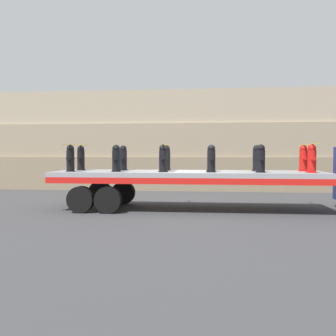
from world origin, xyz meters
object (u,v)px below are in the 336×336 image
at_px(fire_hydrant_black_near_2, 163,159).
at_px(fire_hydrant_red_near_5, 312,159).
at_px(flatbed_trailer, 171,178).
at_px(fire_hydrant_black_far_4, 257,158).
at_px(fire_hydrant_black_near_0, 70,158).
at_px(fire_hydrant_black_far_3, 211,158).
at_px(fire_hydrant_red_far_5, 303,158).
at_px(fire_hydrant_black_far_2, 167,158).
at_px(fire_hydrant_black_near_1, 116,159).
at_px(fire_hydrant_black_far_1, 123,158).
at_px(fire_hydrant_black_near_3, 211,159).
at_px(fire_hydrant_black_far_0, 81,158).
at_px(fire_hydrant_black_near_4, 261,159).

height_order(fire_hydrant_black_near_2, fire_hydrant_red_near_5, same).
xyz_separation_m(flatbed_trailer, fire_hydrant_black_far_4, (2.97, 0.53, 0.69)).
distance_m(fire_hydrant_black_near_0, fire_hydrant_black_far_3, 4.90).
bearing_deg(fire_hydrant_black_near_0, fire_hydrant_black_far_4, 9.45).
bearing_deg(fire_hydrant_red_far_5, flatbed_trailer, -173.37).
xyz_separation_m(fire_hydrant_black_far_3, fire_hydrant_black_far_4, (1.59, 0.00, 0.00)).
height_order(flatbed_trailer, fire_hydrant_black_far_2, fire_hydrant_black_far_2).
distance_m(fire_hydrant_black_near_0, fire_hydrant_black_far_4, 6.47).
relative_size(fire_hydrant_black_near_1, fire_hydrant_red_near_5, 1.00).
height_order(fire_hydrant_black_far_1, fire_hydrant_black_near_3, same).
xyz_separation_m(fire_hydrant_black_far_0, fire_hydrant_red_far_5, (7.97, 0.00, 0.00)).
bearing_deg(fire_hydrant_black_far_0, fire_hydrant_black_far_1, 0.00).
distance_m(fire_hydrant_black_far_4, fire_hydrant_red_far_5, 1.59).
relative_size(fire_hydrant_black_far_0, fire_hydrant_black_near_3, 1.00).
distance_m(fire_hydrant_black_far_0, fire_hydrant_black_near_1, 1.92).
bearing_deg(fire_hydrant_black_near_3, flatbed_trailer, 158.94).
relative_size(fire_hydrant_black_near_2, fire_hydrant_black_far_3, 1.00).
height_order(fire_hydrant_black_near_1, fire_hydrant_black_far_1, same).
bearing_deg(fire_hydrant_black_near_1, fire_hydrant_red_far_5, 9.45).
height_order(fire_hydrant_black_near_3, fire_hydrant_red_far_5, same).
relative_size(fire_hydrant_black_near_1, fire_hydrant_black_far_4, 1.00).
xyz_separation_m(fire_hydrant_black_far_0, fire_hydrant_black_far_1, (1.59, 0.00, 0.00)).
distance_m(fire_hydrant_black_far_0, fire_hydrant_black_far_2, 3.19).
relative_size(fire_hydrant_black_near_1, fire_hydrant_black_far_1, 1.00).
distance_m(fire_hydrant_black_near_3, fire_hydrant_black_near_4, 1.59).
bearing_deg(fire_hydrant_black_near_2, fire_hydrant_black_near_4, 0.00).
bearing_deg(fire_hydrant_black_far_3, fire_hydrant_black_near_1, -161.58).
xyz_separation_m(fire_hydrant_black_near_0, fire_hydrant_black_far_2, (3.19, 1.06, 0.00)).
height_order(fire_hydrant_black_near_4, fire_hydrant_red_near_5, same).
bearing_deg(fire_hydrant_black_far_1, fire_hydrant_black_near_4, -12.52).
relative_size(fire_hydrant_black_near_1, fire_hydrant_black_near_2, 1.00).
height_order(flatbed_trailer, fire_hydrant_black_near_3, fire_hydrant_black_near_3).
relative_size(fire_hydrant_black_far_2, fire_hydrant_black_far_3, 1.00).
xyz_separation_m(fire_hydrant_black_near_0, fire_hydrant_black_near_2, (3.19, 0.00, 0.00)).
bearing_deg(fire_hydrant_red_near_5, flatbed_trailer, 173.37).
relative_size(fire_hydrant_black_far_2, fire_hydrant_black_near_3, 1.00).
height_order(fire_hydrant_black_far_0, fire_hydrant_black_far_2, same).
bearing_deg(fire_hydrant_black_near_2, fire_hydrant_red_far_5, 12.52).
bearing_deg(fire_hydrant_black_far_3, fire_hydrant_red_near_5, -18.42).
bearing_deg(fire_hydrant_black_near_1, fire_hydrant_red_near_5, 0.00).
xyz_separation_m(fire_hydrant_black_far_1, fire_hydrant_black_far_2, (1.59, 0.00, 0.00)).
height_order(fire_hydrant_black_far_0, fire_hydrant_black_near_4, same).
distance_m(fire_hydrant_black_near_4, fire_hydrant_black_far_4, 1.06).
relative_size(fire_hydrant_black_near_2, fire_hydrant_black_far_4, 1.00).
height_order(fire_hydrant_black_near_4, fire_hydrant_red_far_5, same).
bearing_deg(fire_hydrant_black_far_1, fire_hydrant_black_far_2, 0.00).
bearing_deg(fire_hydrant_black_near_3, fire_hydrant_red_far_5, 18.42).
bearing_deg(fire_hydrant_black_far_3, flatbed_trailer, -158.94).
distance_m(fire_hydrant_black_near_3, fire_hydrant_black_far_3, 1.06).
distance_m(fire_hydrant_black_near_3, fire_hydrant_black_far_4, 1.92).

